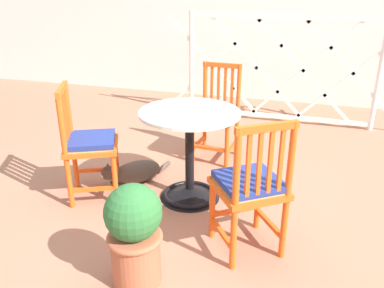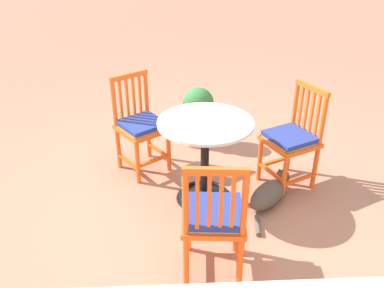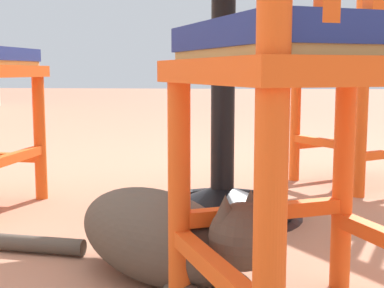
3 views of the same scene
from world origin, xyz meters
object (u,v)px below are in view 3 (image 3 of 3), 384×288
object	(u,v)px
cafe_table	(223,122)
tabby_cat	(164,239)
orange_chair_at_corner	(328,61)
orange_chair_facing_out	(365,67)

from	to	relation	value
cafe_table	tabby_cat	xyz separation A→B (m)	(-0.55, 0.09, -0.19)
orange_chair_at_corner	orange_chair_facing_out	bearing A→B (deg)	-13.80
orange_chair_facing_out	tabby_cat	world-z (taller)	orange_chair_facing_out
cafe_table	tabby_cat	bearing A→B (deg)	170.64
tabby_cat	orange_chair_at_corner	bearing A→B (deg)	-127.92
orange_chair_at_corner	tabby_cat	xyz separation A→B (m)	(0.22, 0.28, -0.35)
orange_chair_facing_out	tabby_cat	size ratio (longest dim) A/B	1.38
cafe_table	orange_chair_facing_out	distance (m)	0.77
cafe_table	orange_chair_at_corner	xyz separation A→B (m)	(-0.77, -0.19, 0.16)
cafe_table	orange_chair_at_corner	world-z (taller)	orange_chair_at_corner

